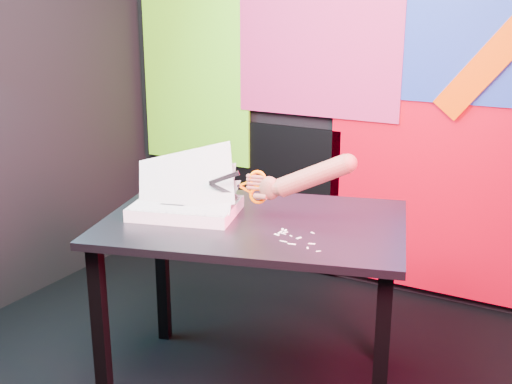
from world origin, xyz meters
The scene contains 7 objects.
room centered at (0.00, 0.00, 1.35)m, with size 3.01×3.01×2.71m.
backdrop centered at (0.06, 1.46, 0.96)m, with size 2.88×0.05×2.08m.
work_table centered at (0.03, 0.27, 0.65)m, with size 1.32×1.06×0.75m.
printout_stack centered at (-0.24, 0.19, 0.78)m, with size 0.49×0.40×0.30m.
scissors centered at (0.03, 0.26, 0.88)m, with size 0.23×0.06×0.13m.
hand_forearm centered at (0.23, 0.30, 0.94)m, with size 0.40×0.14×0.20m.
paper_clippings centered at (0.24, 0.16, 0.75)m, with size 0.22×0.17×0.00m.
Camera 1 is at (1.18, -1.78, 1.56)m, focal length 45.00 mm.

